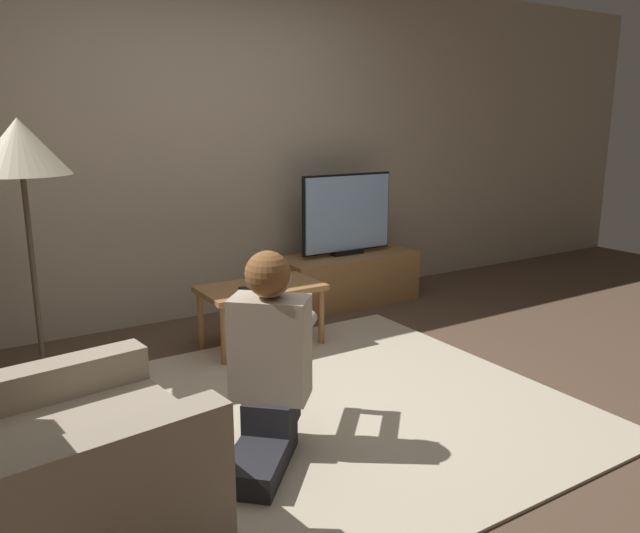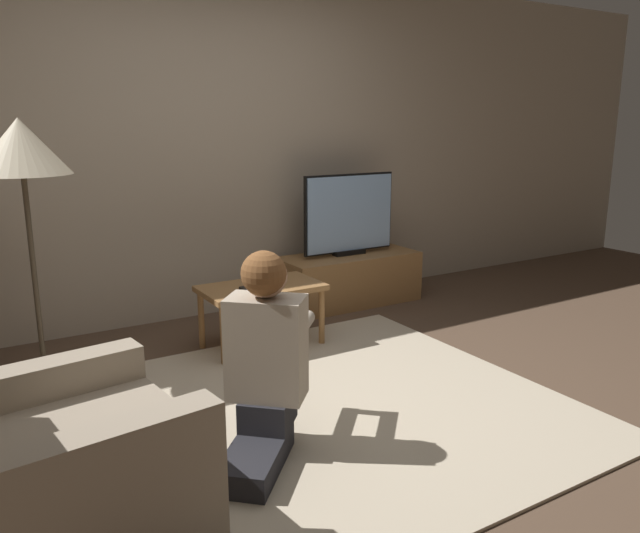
{
  "view_description": "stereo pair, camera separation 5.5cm",
  "coord_description": "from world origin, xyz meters",
  "px_view_note": "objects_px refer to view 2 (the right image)",
  "views": [
    {
      "loc": [
        -1.73,
        -2.52,
        1.49
      ],
      "look_at": [
        0.29,
        0.69,
        0.59
      ],
      "focal_mm": 35.0,
      "sensor_mm": 36.0,
      "label": 1
    },
    {
      "loc": [
        -1.68,
        -2.55,
        1.49
      ],
      "look_at": [
        0.29,
        0.69,
        0.59
      ],
      "focal_mm": 35.0,
      "sensor_mm": 36.0,
      "label": 2
    }
  ],
  "objects_px": {
    "coffee_table": "(261,293)",
    "armchair": "(46,473)",
    "tv": "(349,214)",
    "person_kneeling": "(265,356)",
    "floor_lamp": "(21,156)"
  },
  "relations": [
    {
      "from": "tv",
      "to": "person_kneeling",
      "type": "bearing_deg",
      "value": -132.68
    },
    {
      "from": "floor_lamp",
      "to": "armchair",
      "type": "distance_m",
      "value": 1.81
    },
    {
      "from": "coffee_table",
      "to": "floor_lamp",
      "type": "height_order",
      "value": "floor_lamp"
    },
    {
      "from": "person_kneeling",
      "to": "floor_lamp",
      "type": "bearing_deg",
      "value": -17.57
    },
    {
      "from": "floor_lamp",
      "to": "tv",
      "type": "bearing_deg",
      "value": 11.24
    },
    {
      "from": "coffee_table",
      "to": "armchair",
      "type": "bearing_deg",
      "value": -137.14
    },
    {
      "from": "floor_lamp",
      "to": "person_kneeling",
      "type": "bearing_deg",
      "value": -60.31
    },
    {
      "from": "coffee_table",
      "to": "person_kneeling",
      "type": "distance_m",
      "value": 1.38
    },
    {
      "from": "tv",
      "to": "coffee_table",
      "type": "relative_size",
      "value": 1.05
    },
    {
      "from": "tv",
      "to": "coffee_table",
      "type": "distance_m",
      "value": 1.26
    },
    {
      "from": "tv",
      "to": "person_kneeling",
      "type": "relative_size",
      "value": 0.89
    },
    {
      "from": "floor_lamp",
      "to": "armchair",
      "type": "height_order",
      "value": "floor_lamp"
    },
    {
      "from": "tv",
      "to": "person_kneeling",
      "type": "height_order",
      "value": "tv"
    },
    {
      "from": "armchair",
      "to": "person_kneeling",
      "type": "relative_size",
      "value": 1.05
    },
    {
      "from": "tv",
      "to": "armchair",
      "type": "distance_m",
      "value": 3.29
    }
  ]
}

